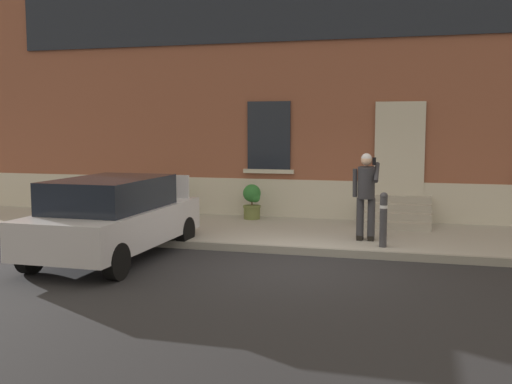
% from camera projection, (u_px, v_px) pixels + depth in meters
% --- Properties ---
extents(ground_plane, '(80.00, 80.00, 0.00)m').
position_uv_depth(ground_plane, '(290.00, 266.00, 10.41)').
color(ground_plane, '#232326').
extents(sidewalk, '(24.00, 3.60, 0.15)m').
position_uv_depth(sidewalk, '(316.00, 234.00, 13.08)').
color(sidewalk, '#99968E').
rests_on(sidewalk, ground).
extents(curb_edge, '(24.00, 0.12, 0.15)m').
position_uv_depth(curb_edge, '(300.00, 251.00, 11.30)').
color(curb_edge, gray).
rests_on(curb_edge, ground).
extents(building_facade, '(24.00, 1.52, 7.50)m').
position_uv_depth(building_facade, '(334.00, 75.00, 15.07)').
color(building_facade, brown).
rests_on(building_facade, ground).
extents(entrance_stoop, '(1.53, 1.28, 0.64)m').
position_uv_depth(entrance_stoop, '(397.00, 214.00, 13.88)').
color(entrance_stoop, '#9E998E').
rests_on(entrance_stoop, sidewalk).
extents(hatchback_car_silver, '(1.84, 4.09, 1.50)m').
position_uv_depth(hatchback_car_silver, '(114.00, 216.00, 10.90)').
color(hatchback_car_silver, '#B7B7BF').
rests_on(hatchback_car_silver, ground).
extents(bollard_near_person, '(0.15, 0.15, 1.04)m').
position_uv_depth(bollard_near_person, '(383.00, 218.00, 11.23)').
color(bollard_near_person, '#333338').
rests_on(bollard_near_person, sidewalk).
extents(person_on_phone, '(0.51, 0.47, 1.75)m').
position_uv_depth(person_on_phone, '(366.00, 191.00, 11.82)').
color(person_on_phone, '#2D2D33').
rests_on(person_on_phone, sidewalk).
extents(planter_charcoal, '(0.44, 0.44, 0.86)m').
position_uv_depth(planter_charcoal, '(167.00, 198.00, 15.26)').
color(planter_charcoal, '#2D2D30').
rests_on(planter_charcoal, sidewalk).
extents(planter_olive, '(0.44, 0.44, 0.86)m').
position_uv_depth(planter_olive, '(252.00, 201.00, 14.68)').
color(planter_olive, '#606B38').
rests_on(planter_olive, sidewalk).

